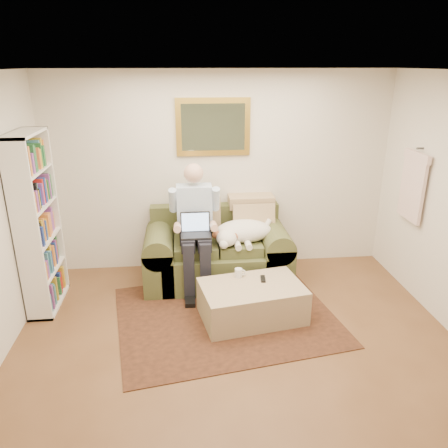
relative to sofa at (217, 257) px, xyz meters
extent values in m
cube|color=brown|center=(0.08, -2.00, -0.32)|extent=(4.50, 5.00, 0.01)
cube|color=white|center=(0.08, -2.00, 2.28)|extent=(4.50, 5.00, 0.01)
cube|color=silver|center=(0.08, 0.50, 0.98)|extent=(4.50, 0.01, 2.60)
cube|color=black|center=(0.02, -0.90, -0.31)|extent=(2.62, 2.23, 0.01)
cube|color=#4B502A|center=(0.00, -0.04, -0.09)|extent=(1.39, 0.89, 0.45)
cube|color=#4B502A|center=(0.00, 0.35, 0.37)|extent=(1.68, 0.19, 0.46)
cube|color=#4B502A|center=(-0.73, -0.04, -0.04)|extent=(0.37, 0.89, 0.92)
cube|color=#4B502A|center=(0.73, -0.04, -0.04)|extent=(0.37, 0.89, 0.92)
cube|color=#4B502A|center=(-0.27, -0.09, 0.20)|extent=(0.53, 0.60, 0.13)
cube|color=#4B502A|center=(0.27, -0.09, 0.20)|extent=(0.53, 0.60, 0.13)
cube|color=black|center=(-0.27, -0.30, 0.43)|extent=(0.35, 0.25, 0.02)
cube|color=black|center=(-0.27, -0.17, 0.56)|extent=(0.35, 0.07, 0.25)
cube|color=#99BFF2|center=(-0.27, -0.18, 0.56)|extent=(0.32, 0.05, 0.21)
cube|color=tan|center=(0.30, -0.95, -0.12)|extent=(1.20, 0.87, 0.40)
cylinder|color=white|center=(0.18, -0.73, 0.13)|extent=(0.08, 0.08, 0.10)
cube|color=black|center=(0.44, -0.83, 0.09)|extent=(0.07, 0.15, 0.02)
cube|color=gold|center=(0.00, 0.47, 1.58)|extent=(0.94, 0.04, 0.72)
cube|color=gray|center=(0.00, 0.45, 1.58)|extent=(0.80, 0.01, 0.58)
camera|label=1|loc=(-0.43, -5.09, 2.35)|focal=35.00mm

